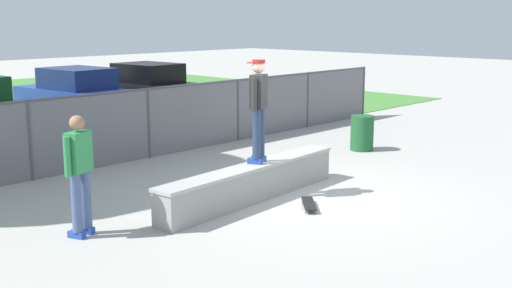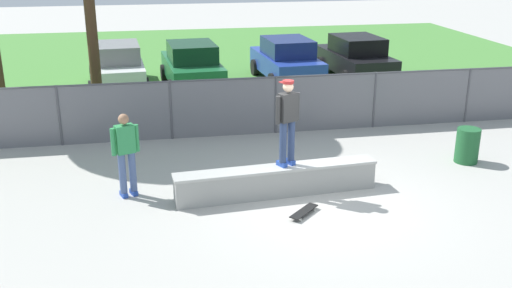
# 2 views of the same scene
# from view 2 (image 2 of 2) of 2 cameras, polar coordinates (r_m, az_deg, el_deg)

# --- Properties ---
(ground_plane) EXTENTS (80.00, 80.00, 0.00)m
(ground_plane) POSITION_cam_2_polar(r_m,az_deg,el_deg) (12.16, 6.72, -5.86)
(ground_plane) COLOR #ADAAA3
(grass_strip) EXTENTS (29.37, 20.00, 0.02)m
(grass_strip) POSITION_cam_2_polar(r_m,az_deg,el_deg) (26.29, -2.89, 8.10)
(grass_strip) COLOR #478438
(grass_strip) RESTS_ON ground
(concrete_ledge) EXTENTS (4.40, 0.82, 0.64)m
(concrete_ledge) POSITION_cam_2_polar(r_m,az_deg,el_deg) (12.38, 2.04, -3.63)
(concrete_ledge) COLOR #999993
(concrete_ledge) RESTS_ON ground
(skateboarder) EXTENTS (0.55, 0.40, 1.84)m
(skateboarder) POSITION_cam_2_polar(r_m,az_deg,el_deg) (12.01, 3.10, 2.48)
(skateboarder) COLOR #2647A5
(skateboarder) RESTS_ON concrete_ledge
(skateboard) EXTENTS (0.71, 0.70, 0.09)m
(skateboard) POSITION_cam_2_polar(r_m,az_deg,el_deg) (11.64, 4.72, -6.59)
(skateboard) COLOR black
(skateboard) RESTS_ON ground
(chainlink_fence) EXTENTS (17.44, 0.07, 1.62)m
(chainlink_fence) POSITION_cam_2_polar(r_m,az_deg,el_deg) (16.20, 1.95, 4.11)
(chainlink_fence) COLOR #4C4C51
(chainlink_fence) RESTS_ON ground
(car_white) EXTENTS (2.24, 4.31, 1.66)m
(car_white) POSITION_cam_2_polar(r_m,az_deg,el_deg) (21.78, -13.46, 7.44)
(car_white) COLOR silver
(car_white) RESTS_ON ground
(car_green) EXTENTS (2.24, 4.31, 1.66)m
(car_green) POSITION_cam_2_polar(r_m,az_deg,el_deg) (21.45, -6.29, 7.68)
(car_green) COLOR #1E6638
(car_green) RESTS_ON ground
(car_blue) EXTENTS (2.24, 4.31, 1.66)m
(car_blue) POSITION_cam_2_polar(r_m,az_deg,el_deg) (22.33, 3.00, 8.23)
(car_blue) COLOR #233D9E
(car_blue) RESTS_ON ground
(car_black) EXTENTS (2.24, 4.31, 1.66)m
(car_black) POSITION_cam_2_polar(r_m,az_deg,el_deg) (23.15, 9.70, 8.38)
(car_black) COLOR black
(car_black) RESTS_ON ground
(bystander) EXTENTS (0.57, 0.38, 1.82)m
(bystander) POSITION_cam_2_polar(r_m,az_deg,el_deg) (12.37, -12.62, -0.72)
(bystander) COLOR #2647A5
(bystander) RESTS_ON ground
(trash_bin) EXTENTS (0.56, 0.56, 0.86)m
(trash_bin) POSITION_cam_2_polar(r_m,az_deg,el_deg) (15.05, 19.99, -0.13)
(trash_bin) COLOR #1E592D
(trash_bin) RESTS_ON ground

